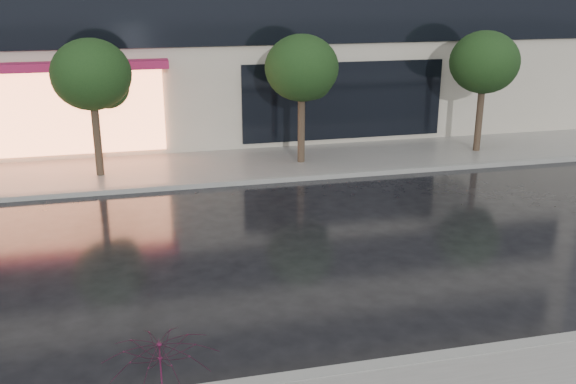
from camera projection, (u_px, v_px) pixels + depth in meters
name	position (u px, v px, depth m)	size (l,w,h in m)	color
ground	(278.00, 347.00, 10.01)	(120.00, 120.00, 0.00)	black
sidewalk_far	(203.00, 168.00, 19.46)	(60.00, 3.50, 0.12)	slate
curb_near	(293.00, 380.00, 9.07)	(60.00, 0.25, 0.14)	gray
curb_far	(211.00, 184.00, 17.84)	(60.00, 0.25, 0.14)	gray
tree_mid_west	(94.00, 77.00, 17.70)	(2.20, 2.20, 3.99)	#33261C
tree_mid_east	(303.00, 70.00, 19.04)	(2.20, 2.20, 3.99)	#33261C
tree_far_east	(485.00, 64.00, 20.38)	(2.20, 2.20, 3.99)	#33261C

